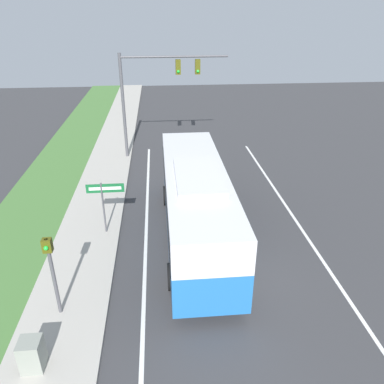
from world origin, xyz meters
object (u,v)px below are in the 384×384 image
object	(u,v)px
street_sign	(105,197)
utility_cabinet	(32,354)
bus	(196,199)
signal_gantry	(154,85)
pedestrian_signal	(51,265)

from	to	relation	value
street_sign	utility_cabinet	size ratio (longest dim) A/B	2.58
bus	street_sign	xyz separation A→B (m)	(-3.92, 0.67, -0.08)
street_sign	utility_cabinet	world-z (taller)	street_sign
bus	signal_gantry	distance (m)	10.88
pedestrian_signal	utility_cabinet	xyz separation A→B (m)	(-0.25, -2.13, -1.43)
bus	street_sign	world-z (taller)	bus
bus	utility_cabinet	world-z (taller)	bus
signal_gantry	pedestrian_signal	size ratio (longest dim) A/B	2.28
street_sign	bus	bearing A→B (deg)	-9.77
street_sign	pedestrian_signal	bearing A→B (deg)	-101.90
utility_cabinet	bus	bearing A→B (deg)	50.85
signal_gantry	pedestrian_signal	world-z (taller)	signal_gantry
signal_gantry	street_sign	xyz separation A→B (m)	(-2.28, -9.66, -3.03)
pedestrian_signal	street_sign	distance (m)	5.06
street_sign	utility_cabinet	distance (m)	7.29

